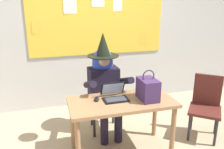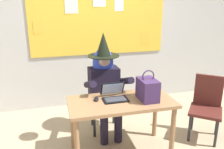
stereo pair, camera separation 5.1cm
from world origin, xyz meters
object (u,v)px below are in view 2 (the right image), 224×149
desk_main (121,108)px  person_costumed (105,81)px  laptop (114,95)px  chair_extra_corner (206,104)px  chair_at_desk (103,97)px  computer_mouse (96,99)px  handbag (148,89)px

desk_main → person_costumed: bearing=97.3°
laptop → chair_extra_corner: size_ratio=0.34×
desk_main → chair_extra_corner: bearing=3.0°
desk_main → chair_at_desk: bearing=95.5°
chair_at_desk → desk_main: bearing=10.9°
computer_mouse → chair_extra_corner: bearing=10.9°
person_costumed → desk_main: bearing=5.9°
desk_main → handbag: size_ratio=3.42×
handbag → desk_main: bearing=170.9°
laptop → chair_extra_corner: bearing=-0.3°
person_costumed → chair_extra_corner: 1.47m
computer_mouse → handbag: size_ratio=0.28×
handbag → chair_extra_corner: bearing=7.0°
person_costumed → computer_mouse: (-0.22, -0.47, -0.06)m
person_costumed → chair_extra_corner: size_ratio=1.66×
person_costumed → computer_mouse: bearing=-26.8°
chair_at_desk → chair_extra_corner: bearing=71.2°
person_costumed → handbag: (0.39, -0.60, 0.06)m
laptop → chair_at_desk: bearing=90.4°
person_costumed → handbag: size_ratio=3.89×
handbag → chair_extra_corner: (0.97, 0.12, -0.37)m
chair_at_desk → person_costumed: bearing=2.5°
desk_main → laptop: laptop is taller
laptop → chair_extra_corner: (1.35, -0.02, -0.28)m
chair_at_desk → laptop: bearing=5.4°
handbag → chair_extra_corner: size_ratio=0.43×
chair_at_desk → chair_extra_corner: size_ratio=1.02×
laptop → handbag: size_ratio=0.81×
desk_main → chair_extra_corner: (1.28, 0.07, -0.13)m
chair_at_desk → handbag: bearing=33.2°
computer_mouse → handbag: bearing=-1.1°
person_costumed → handbag: bearing=31.3°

